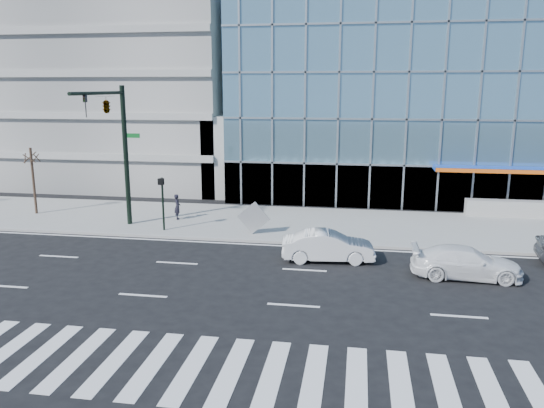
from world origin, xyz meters
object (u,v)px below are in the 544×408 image
at_px(street_tree_near, 31,157).
at_px(white_sedan, 328,246).
at_px(ped_signal_post, 162,196).
at_px(tilted_panel, 254,218).
at_px(white_suv, 466,263).
at_px(pedestrian, 177,207).
at_px(traffic_signal, 112,123).

xyz_separation_m(street_tree_near, white_sedan, (18.96, -5.98, -3.07)).
relative_size(ped_signal_post, white_sedan, 0.69).
bearing_deg(ped_signal_post, tilted_panel, 0.63).
distance_m(street_tree_near, white_sedan, 20.11).
relative_size(street_tree_near, white_suv, 0.91).
bearing_deg(tilted_panel, pedestrian, 149.29).
bearing_deg(pedestrian, white_sedan, -143.70).
bearing_deg(white_suv, ped_signal_post, 73.44).
xyz_separation_m(ped_signal_post, tilted_panel, (5.17, 0.06, -1.08)).
distance_m(white_sedan, pedestrian, 11.25).
distance_m(ped_signal_post, white_suv, 16.23).
bearing_deg(street_tree_near, white_sedan, -17.51).
height_order(ped_signal_post, white_sedan, ped_signal_post).
distance_m(white_suv, pedestrian, 17.15).
xyz_separation_m(white_suv, pedestrian, (-15.52, 7.29, 0.25)).
bearing_deg(traffic_signal, white_suv, -13.64).
bearing_deg(street_tree_near, traffic_signal, -22.71).
distance_m(traffic_signal, ped_signal_post, 4.75).
distance_m(ped_signal_post, street_tree_near, 9.97).
distance_m(ped_signal_post, tilted_panel, 5.28).
relative_size(traffic_signal, white_sedan, 1.85).
distance_m(traffic_signal, white_suv, 19.27).
bearing_deg(white_sedan, street_tree_near, 66.64).
bearing_deg(tilted_panel, street_tree_near, 165.20).
bearing_deg(traffic_signal, ped_signal_post, 8.52).
relative_size(white_sedan, pedestrian, 2.79).
height_order(street_tree_near, tilted_panel, street_tree_near).
relative_size(street_tree_near, tilted_panel, 3.25).
height_order(white_sedan, tilted_panel, tilted_panel).
relative_size(traffic_signal, tilted_panel, 6.15).
xyz_separation_m(ped_signal_post, pedestrian, (-0.06, 2.56, -1.22)).
relative_size(white_sedan, tilted_panel, 3.33).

